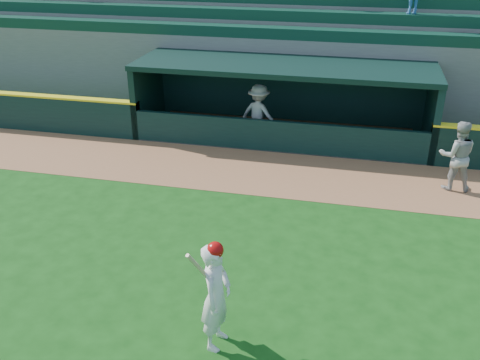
% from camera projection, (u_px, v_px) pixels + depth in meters
% --- Properties ---
extents(ground, '(120.00, 120.00, 0.00)m').
position_uv_depth(ground, '(222.00, 270.00, 10.90)').
color(ground, '#134511').
rests_on(ground, ground).
extents(warning_track, '(40.00, 3.00, 0.01)m').
position_uv_depth(warning_track, '(266.00, 172.00, 15.21)').
color(warning_track, '#95603B').
rests_on(warning_track, ground).
extents(dugout_player_front, '(0.95, 0.76, 1.89)m').
position_uv_depth(dugout_player_front, '(457.00, 156.00, 13.88)').
color(dugout_player_front, '#A0A09B').
rests_on(dugout_player_front, ground).
extents(dugout_player_inside, '(1.39, 1.05, 1.91)m').
position_uv_depth(dugout_player_inside, '(259.00, 114.00, 16.90)').
color(dugout_player_inside, '#A7A7A2').
rests_on(dugout_player_inside, ground).
extents(dugout, '(9.40, 2.80, 2.46)m').
position_uv_depth(dugout, '(284.00, 95.00, 17.35)').
color(dugout, slate).
rests_on(dugout, ground).
extents(stands, '(34.50, 6.25, 7.55)m').
position_uv_depth(stands, '(302.00, 36.00, 20.91)').
color(stands, slate).
rests_on(stands, ground).
extents(batter_at_plate, '(0.61, 0.81, 2.00)m').
position_uv_depth(batter_at_plate, '(216.00, 295.00, 8.60)').
color(batter_at_plate, white).
rests_on(batter_at_plate, ground).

